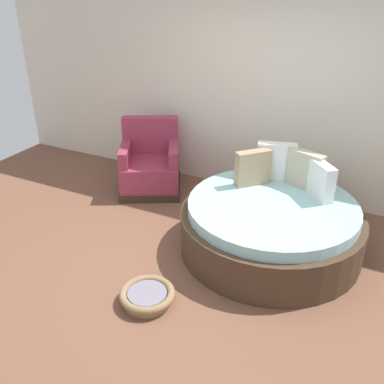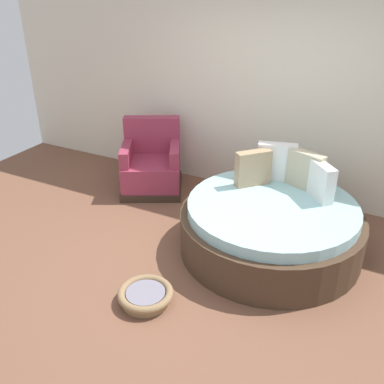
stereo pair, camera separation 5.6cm
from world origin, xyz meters
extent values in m
cube|color=brown|center=(0.00, 0.00, -0.01)|extent=(8.00, 8.00, 0.02)
cube|color=silver|center=(0.00, 2.04, 1.46)|extent=(8.00, 0.12, 2.92)
cylinder|color=#473323|center=(0.57, 0.69, 0.22)|extent=(1.92, 1.92, 0.45)
cylinder|color=#9ED1D6|center=(0.57, 0.69, 0.51)|extent=(1.77, 1.77, 0.12)
cube|color=white|center=(0.95, 1.04, 0.76)|extent=(0.35, 0.37, 0.38)
cube|color=#BCB293|center=(0.75, 1.20, 0.77)|extent=(0.43, 0.26, 0.41)
cube|color=white|center=(0.41, 1.26, 0.78)|extent=(0.45, 0.23, 0.43)
cube|color=tan|center=(0.22, 1.01, 0.77)|extent=(0.36, 0.37, 0.40)
cube|color=#38281E|center=(-1.32, 1.33, 0.05)|extent=(1.08, 1.08, 0.10)
cube|color=#99334C|center=(-1.32, 1.33, 0.27)|extent=(1.03, 1.03, 0.34)
cube|color=#99334C|center=(-1.46, 1.61, 0.69)|extent=(0.75, 0.49, 0.50)
cube|color=#99334C|center=(-1.60, 1.18, 0.55)|extent=(0.42, 0.66, 0.22)
cube|color=#99334C|center=(-1.04, 1.48, 0.55)|extent=(0.42, 0.66, 0.22)
cylinder|color=#8E704C|center=(-0.17, -0.63, 0.03)|extent=(0.44, 0.44, 0.06)
torus|color=#8E704C|center=(-0.17, -0.63, 0.10)|extent=(0.51, 0.51, 0.07)
cylinder|color=gray|center=(-0.17, -0.63, 0.08)|extent=(0.36, 0.36, 0.05)
camera|label=1|loc=(1.55, -3.17, 2.71)|focal=40.18mm
camera|label=2|loc=(1.60, -3.14, 2.71)|focal=40.18mm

